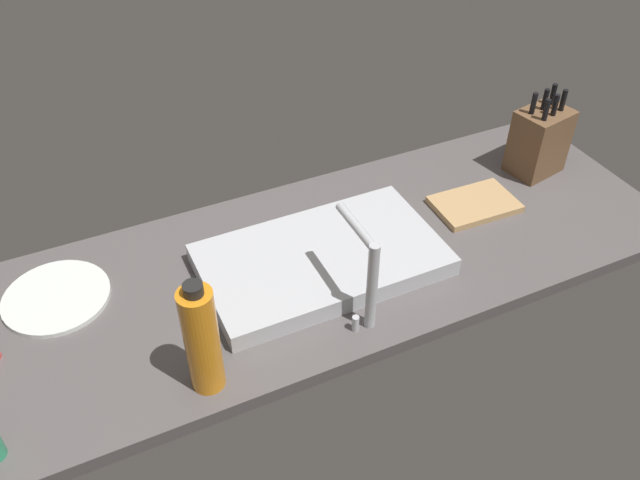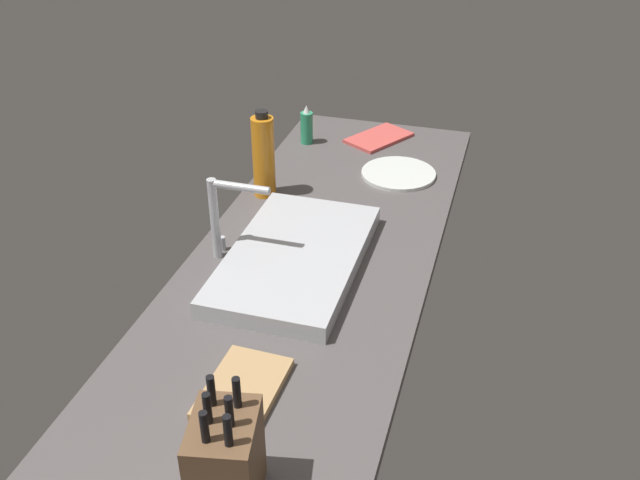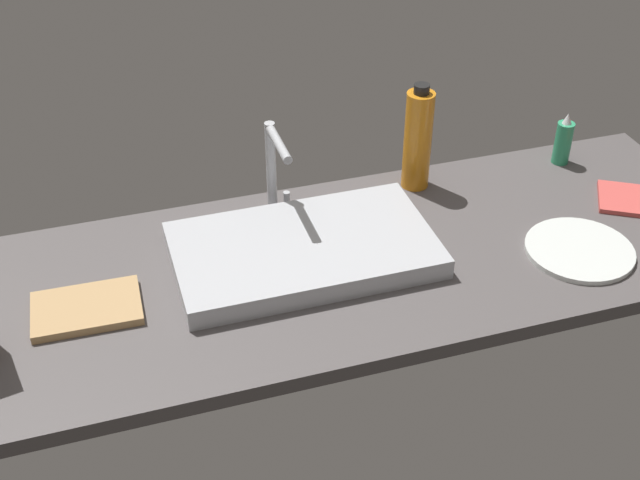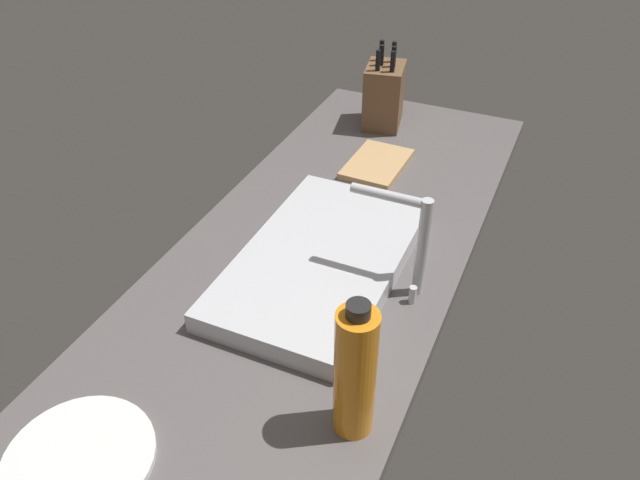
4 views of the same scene
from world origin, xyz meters
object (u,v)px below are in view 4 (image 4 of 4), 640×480
(cutting_board, at_px, (377,164))
(knife_block, at_px, (384,95))
(water_bottle, at_px, (355,373))
(dinner_plate, at_px, (79,459))
(faucet, at_px, (412,235))
(sink_basin, at_px, (322,261))

(cutting_board, bearing_deg, knife_block, -163.62)
(water_bottle, distance_m, dinner_plate, 0.46)
(water_bottle, relative_size, dinner_plate, 1.13)
(knife_block, xyz_separation_m, water_bottle, (1.08, 0.33, 0.03))
(faucet, bearing_deg, sink_basin, -85.96)
(sink_basin, relative_size, dinner_plate, 2.36)
(sink_basin, bearing_deg, knife_block, -170.98)
(faucet, distance_m, dinner_plate, 0.71)
(knife_block, relative_size, dinner_plate, 1.03)
(sink_basin, xyz_separation_m, dinner_plate, (0.59, -0.16, -0.02))
(water_bottle, bearing_deg, faucet, -176.49)
(sink_basin, bearing_deg, water_bottle, 31.12)
(cutting_board, distance_m, dinner_plate, 1.07)
(knife_block, relative_size, cutting_board, 1.14)
(faucet, height_order, cutting_board, faucet)
(sink_basin, bearing_deg, faucet, 94.04)
(sink_basin, relative_size, water_bottle, 2.08)
(sink_basin, xyz_separation_m, water_bottle, (0.35, 0.21, 0.11))
(faucet, height_order, knife_block, knife_block)
(cutting_board, distance_m, water_bottle, 0.87)
(sink_basin, height_order, dinner_plate, sink_basin)
(faucet, relative_size, dinner_plate, 0.96)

